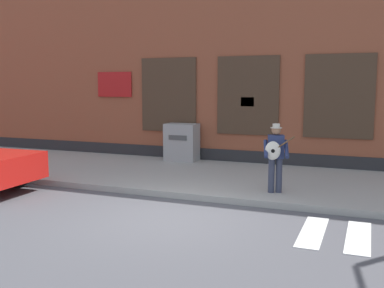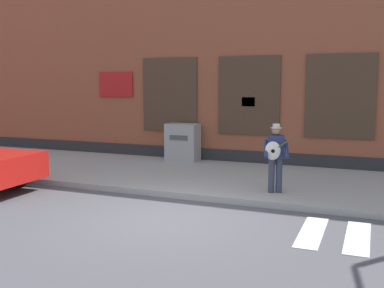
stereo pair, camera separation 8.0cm
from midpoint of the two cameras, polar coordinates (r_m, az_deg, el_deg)
ground_plane at (r=9.28m, az=-3.49°, el=-9.47°), size 160.00×160.00×0.00m
sidewalk at (r=12.82m, az=4.06°, el=-4.36°), size 28.00×4.76×0.15m
building_backdrop at (r=16.82m, az=8.82°, el=11.51°), size 28.00×4.06×7.84m
busker at (r=10.77m, az=10.32°, el=-1.24°), size 0.77×0.64×1.65m
utility_box at (r=15.24m, az=-1.46°, el=0.23°), size 1.08×0.70×1.26m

